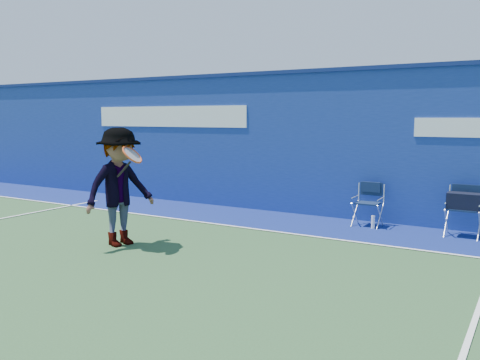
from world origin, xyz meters
The scene contains 8 objects.
ground centered at (0.00, 0.00, 0.00)m, with size 80.00×80.00×0.00m, color #2B4D29.
stadium_wall centered at (0.00, 5.20, 1.55)m, with size 24.00×0.50×3.08m.
out_of_bounds_strip centered at (0.00, 4.10, 0.00)m, with size 24.00×1.80×0.01m, color navy.
court_lines centered at (0.00, 0.60, 0.01)m, with size 24.00×12.00×0.01m.
directors_chair_left centered at (2.18, 4.58, 0.28)m, with size 0.49×0.46×0.83m.
directors_chair_right centered at (3.88, 4.55, 0.38)m, with size 0.54×0.48×0.90m.
water_bottle centered at (2.35, 4.39, 0.13)m, with size 0.07×0.07×0.25m, color white.
tennis_player centered at (-0.87, 1.08, 0.96)m, with size 1.07×1.37×1.92m.
Camera 1 is at (4.97, -4.93, 2.09)m, focal length 38.00 mm.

